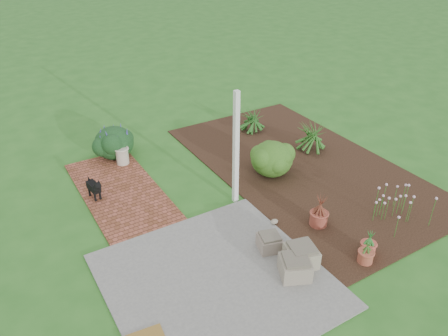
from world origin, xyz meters
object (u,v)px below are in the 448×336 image
stone_trough_near (301,256)px  evergreen_shrub (272,158)px  black_dog (94,187)px  cream_ceramic_urn (122,156)px

stone_trough_near → evergreen_shrub: evergreen_shrub is taller
stone_trough_near → evergreen_shrub: (1.40, 2.77, 0.24)m
black_dog → evergreen_shrub: 4.02m
black_dog → cream_ceramic_urn: 1.56m
stone_trough_near → cream_ceramic_urn: 5.24m
evergreen_shrub → cream_ceramic_urn: bearing=141.5°
cream_ceramic_urn → evergreen_shrub: bearing=-38.5°
cream_ceramic_urn → evergreen_shrub: evergreen_shrub is taller
cream_ceramic_urn → evergreen_shrub: size_ratio=0.42×
black_dog → evergreen_shrub: bearing=-25.2°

